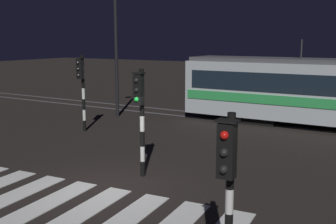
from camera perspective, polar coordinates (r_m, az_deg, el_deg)
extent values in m
plane|color=black|center=(12.21, -8.06, -10.12)|extent=(120.00, 120.00, 0.00)
cube|color=#59595E|center=(21.34, 10.19, -1.41)|extent=(80.00, 0.12, 0.03)
cube|color=#59595E|center=(22.67, 11.47, -0.79)|extent=(80.00, 0.12, 0.03)
cube|color=silver|center=(12.00, -21.20, -11.05)|extent=(1.00, 3.91, 0.02)
cube|color=silver|center=(11.21, -17.06, -12.30)|extent=(1.00, 3.91, 0.02)
cube|color=silver|center=(10.50, -12.28, -13.64)|extent=(1.00, 3.91, 0.02)
cylinder|color=white|center=(7.19, 8.39, -11.97)|extent=(0.14, 0.14, 0.43)
cylinder|color=black|center=(7.04, 8.48, -8.72)|extent=(0.14, 0.14, 0.43)
cylinder|color=white|center=(6.91, 8.57, -5.34)|extent=(0.14, 0.14, 0.43)
cylinder|color=black|center=(6.81, 8.67, -1.85)|extent=(0.14, 0.14, 0.43)
cube|color=black|center=(6.75, 8.04, -5.31)|extent=(0.28, 0.20, 0.90)
sphere|color=red|center=(6.58, 7.73, -3.18)|extent=(0.14, 0.14, 0.14)
sphere|color=black|center=(6.65, 7.67, -5.53)|extent=(0.14, 0.14, 0.14)
sphere|color=black|center=(6.73, 7.61, -7.83)|extent=(0.14, 0.14, 0.14)
cube|color=black|center=(6.64, 8.14, -1.23)|extent=(0.36, 0.24, 0.04)
cylinder|color=black|center=(12.96, -3.48, -7.73)|extent=(0.14, 0.14, 0.47)
cylinder|color=white|center=(12.83, -3.50, -5.73)|extent=(0.14, 0.14, 0.47)
cylinder|color=black|center=(12.71, -3.53, -3.68)|extent=(0.14, 0.14, 0.47)
cylinder|color=white|center=(12.60, -3.55, -1.59)|extent=(0.14, 0.14, 0.47)
cylinder|color=black|center=(12.52, -3.57, 0.52)|extent=(0.14, 0.14, 0.47)
cylinder|color=white|center=(12.45, -3.60, 2.66)|extent=(0.14, 0.14, 0.47)
cylinder|color=black|center=(12.40, -3.62, 4.82)|extent=(0.14, 0.14, 0.47)
cube|color=black|center=(12.30, -4.05, 3.07)|extent=(0.28, 0.20, 0.90)
sphere|color=black|center=(12.18, -4.36, 4.32)|extent=(0.14, 0.14, 0.14)
sphere|color=black|center=(12.21, -4.34, 3.02)|extent=(0.14, 0.14, 0.14)
sphere|color=green|center=(12.24, -4.32, 1.72)|extent=(0.14, 0.14, 0.14)
cube|color=black|center=(12.25, -4.07, 5.35)|extent=(0.36, 0.24, 0.04)
cylinder|color=black|center=(19.49, -11.34, -1.84)|extent=(0.14, 0.14, 0.49)
cylinder|color=white|center=(19.39, -11.39, -0.41)|extent=(0.14, 0.14, 0.49)
cylinder|color=black|center=(19.31, -11.44, 1.03)|extent=(0.14, 0.14, 0.49)
cylinder|color=white|center=(19.24, -11.49, 2.48)|extent=(0.14, 0.14, 0.49)
cylinder|color=black|center=(19.19, -11.54, 3.94)|extent=(0.14, 0.14, 0.49)
cylinder|color=white|center=(19.14, -11.59, 5.41)|extent=(0.14, 0.14, 0.49)
cylinder|color=black|center=(19.11, -11.65, 6.88)|extent=(0.14, 0.14, 0.49)
cube|color=black|center=(19.01, -11.95, 5.79)|extent=(0.28, 0.20, 0.90)
sphere|color=black|center=(18.91, -12.21, 6.61)|extent=(0.14, 0.14, 0.14)
sphere|color=black|center=(18.93, -12.18, 5.76)|extent=(0.14, 0.14, 0.14)
sphere|color=black|center=(18.95, -12.15, 4.92)|extent=(0.14, 0.14, 0.14)
cube|color=black|center=(18.98, -12.01, 7.26)|extent=(0.36, 0.24, 0.04)
cylinder|color=black|center=(22.48, -7.10, 8.28)|extent=(0.18, 0.18, 7.06)
cylinder|color=#262628|center=(20.90, 17.78, 8.08)|extent=(0.08, 0.08, 1.00)
cube|color=black|center=(21.80, 12.21, -0.81)|extent=(2.20, 2.00, 0.35)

